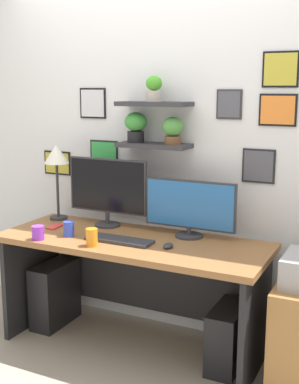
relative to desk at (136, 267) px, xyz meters
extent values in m
plane|color=gray|center=(0.00, -0.06, -0.54)|extent=(8.00, 8.00, 0.00)
cube|color=silver|center=(0.00, 0.38, 0.81)|extent=(4.40, 0.04, 2.70)
cube|color=#2D2D33|center=(0.00, 0.26, 0.78)|extent=(0.50, 0.20, 0.03)
cube|color=#2D2D33|center=(0.00, 0.26, 1.06)|extent=(0.50, 0.20, 0.03)
cylinder|color=#B2A899|center=(0.00, 0.26, 1.11)|extent=(0.10, 0.10, 0.07)
ellipsoid|color=green|center=(0.00, 0.26, 1.19)|extent=(0.11, 0.11, 0.10)
cylinder|color=black|center=(-0.14, 0.26, 0.83)|extent=(0.12, 0.12, 0.08)
ellipsoid|color=green|center=(-0.14, 0.26, 0.93)|extent=(0.15, 0.15, 0.13)
cylinder|color=brown|center=(0.14, 0.26, 0.82)|extent=(0.11, 0.11, 0.05)
ellipsoid|color=#498E3F|center=(0.14, 0.26, 0.91)|extent=(0.14, 0.14, 0.13)
cube|color=#2D2D33|center=(0.49, 0.36, 1.06)|extent=(0.17, 0.02, 0.19)
cube|color=#4C4C56|center=(0.49, 0.35, 1.06)|extent=(0.14, 0.00, 0.17)
cube|color=black|center=(-0.54, 0.36, 1.05)|extent=(0.22, 0.02, 0.22)
cube|color=silver|center=(-0.54, 0.35, 1.05)|extent=(0.19, 0.00, 0.19)
cube|color=black|center=(-0.88, 0.36, 0.59)|extent=(0.24, 0.02, 0.18)
cube|color=gold|center=(-0.88, 0.35, 0.59)|extent=(0.22, 0.00, 0.16)
cube|color=black|center=(-0.45, 0.36, 0.70)|extent=(0.23, 0.02, 0.18)
cube|color=green|center=(-0.45, 0.35, 0.70)|extent=(0.21, 0.00, 0.16)
cube|color=black|center=(0.80, 0.36, 1.03)|extent=(0.23, 0.02, 0.20)
cube|color=orange|center=(0.80, 0.35, 1.03)|extent=(0.21, 0.00, 0.17)
cube|color=black|center=(0.70, 0.36, 0.67)|extent=(0.21, 0.02, 0.22)
cube|color=#4C4C56|center=(0.70, 0.35, 0.67)|extent=(0.19, 0.00, 0.19)
cube|color=black|center=(0.81, 0.36, 1.27)|extent=(0.22, 0.02, 0.22)
cube|color=gold|center=(0.81, 0.35, 1.27)|extent=(0.20, 0.00, 0.19)
cube|color=brown|center=(0.00, -0.06, 0.19)|extent=(1.77, 0.68, 0.04)
cube|color=black|center=(-0.82, -0.06, -0.19)|extent=(0.04, 0.62, 0.71)
cube|color=black|center=(0.82, -0.06, -0.19)|extent=(0.04, 0.62, 0.71)
cube|color=black|center=(0.00, 0.24, -0.15)|extent=(1.57, 0.02, 0.50)
cylinder|color=#2D2D33|center=(-0.31, 0.15, 0.21)|extent=(0.18, 0.18, 0.02)
cylinder|color=#2D2D33|center=(-0.31, 0.15, 0.27)|extent=(0.03, 0.03, 0.10)
cube|color=#2D2D33|center=(-0.31, 0.16, 0.49)|extent=(0.60, 0.02, 0.38)
cube|color=black|center=(-0.31, 0.15, 0.49)|extent=(0.58, 0.00, 0.36)
cylinder|color=#2D2D33|center=(0.31, 0.15, 0.21)|extent=(0.18, 0.18, 0.02)
cylinder|color=#2D2D33|center=(0.31, 0.15, 0.25)|extent=(0.03, 0.03, 0.05)
cube|color=#2D2D33|center=(0.31, 0.16, 0.42)|extent=(0.62, 0.02, 0.32)
cube|color=#2866B2|center=(0.31, 0.15, 0.42)|extent=(0.60, 0.00, 0.29)
cube|color=#2D2D33|center=(-0.05, -0.14, 0.22)|extent=(0.44, 0.14, 0.02)
ellipsoid|color=#2D2D33|center=(0.28, -0.13, 0.22)|extent=(0.06, 0.09, 0.03)
cylinder|color=#2D2D33|center=(-0.73, 0.16, 0.22)|extent=(0.13, 0.13, 0.02)
cylinder|color=#2D2D33|center=(-0.73, 0.16, 0.42)|extent=(0.02, 0.02, 0.40)
cone|color=white|center=(-0.73, 0.16, 0.69)|extent=(0.18, 0.18, 0.14)
cube|color=red|center=(-0.62, -0.04, 0.21)|extent=(0.08, 0.15, 0.01)
cylinder|color=purple|center=(-0.54, -0.33, 0.25)|extent=(0.08, 0.08, 0.09)
cylinder|color=blue|center=(-0.40, -0.18, 0.26)|extent=(0.07, 0.07, 0.10)
cylinder|color=orange|center=(-0.15, -0.29, 0.26)|extent=(0.07, 0.07, 0.11)
cube|color=black|center=(-0.68, 0.00, -0.32)|extent=(0.18, 0.40, 0.46)
cube|color=black|center=(0.65, -0.01, -0.35)|extent=(0.18, 0.40, 0.39)
camera|label=1|loc=(1.49, -2.84, 1.15)|focal=47.69mm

